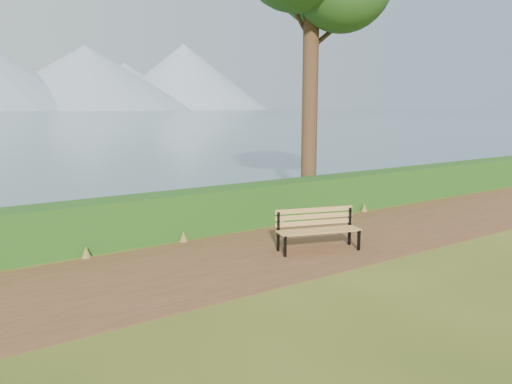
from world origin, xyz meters
TOP-DOWN VIEW (x-y plane):
  - ground at (0.00, 0.00)m, footprint 140.00×140.00m
  - path at (0.00, 0.30)m, footprint 40.00×3.40m
  - hedge at (0.00, 2.60)m, footprint 32.00×0.85m
  - bench at (0.91, -0.05)m, footprint 1.79×1.00m

SIDE VIEW (x-z plane):
  - ground at x=0.00m, z-range 0.00..0.00m
  - path at x=0.00m, z-range 0.00..0.01m
  - bench at x=0.91m, z-range 0.07..0.93m
  - hedge at x=0.00m, z-range 0.00..1.00m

